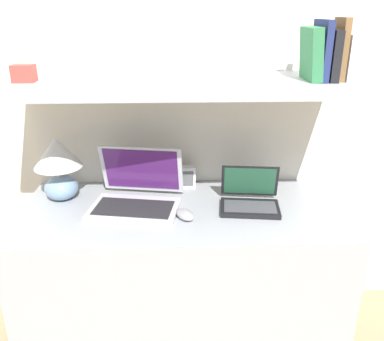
{
  "coord_description": "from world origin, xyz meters",
  "views": [
    {
      "loc": [
        -0.02,
        -1.28,
        1.56
      ],
      "look_at": [
        0.04,
        0.31,
        0.92
      ],
      "focal_mm": 38.0,
      "sensor_mm": 36.0,
      "label": 1
    }
  ],
  "objects_px": {
    "book_white": "(346,57)",
    "book_navy": "(321,50)",
    "table_lamp": "(58,163)",
    "router_box": "(184,177)",
    "book_brown": "(340,49)",
    "shelf_gadget": "(24,73)",
    "book_black": "(330,55)",
    "laptop_small": "(250,199)",
    "book_green": "(311,54)",
    "computer_mouse": "(185,214)",
    "laptop_large": "(137,195)"
  },
  "relations": [
    {
      "from": "computer_mouse",
      "to": "book_white",
      "type": "xyz_separation_m",
      "value": [
        0.66,
        0.16,
        0.62
      ]
    },
    {
      "from": "book_brown",
      "to": "shelf_gadget",
      "type": "relative_size",
      "value": 2.86
    },
    {
      "from": "book_black",
      "to": "shelf_gadget",
      "type": "bearing_deg",
      "value": 180.0
    },
    {
      "from": "book_brown",
      "to": "book_black",
      "type": "distance_m",
      "value": 0.04
    },
    {
      "from": "book_green",
      "to": "shelf_gadget",
      "type": "distance_m",
      "value": 1.15
    },
    {
      "from": "computer_mouse",
      "to": "book_green",
      "type": "xyz_separation_m",
      "value": [
        0.51,
        0.16,
        0.63
      ]
    },
    {
      "from": "book_white",
      "to": "table_lamp",
      "type": "bearing_deg",
      "value": 177.45
    },
    {
      "from": "book_navy",
      "to": "shelf_gadget",
      "type": "xyz_separation_m",
      "value": [
        -1.19,
        0.0,
        -0.08
      ]
    },
    {
      "from": "computer_mouse",
      "to": "router_box",
      "type": "distance_m",
      "value": 0.32
    },
    {
      "from": "laptop_small",
      "to": "book_white",
      "type": "height_order",
      "value": "book_white"
    },
    {
      "from": "laptop_large",
      "to": "book_black",
      "type": "relative_size",
      "value": 2.13
    },
    {
      "from": "book_black",
      "to": "shelf_gadget",
      "type": "height_order",
      "value": "book_black"
    },
    {
      "from": "laptop_large",
      "to": "book_green",
      "type": "xyz_separation_m",
      "value": [
        0.72,
        0.03,
        0.59
      ]
    },
    {
      "from": "book_white",
      "to": "book_navy",
      "type": "height_order",
      "value": "book_navy"
    },
    {
      "from": "book_navy",
      "to": "shelf_gadget",
      "type": "distance_m",
      "value": 1.19
    },
    {
      "from": "book_black",
      "to": "shelf_gadget",
      "type": "xyz_separation_m",
      "value": [
        -1.22,
        0.0,
        -0.06
      ]
    },
    {
      "from": "router_box",
      "to": "book_navy",
      "type": "xyz_separation_m",
      "value": [
        0.55,
        -0.16,
        0.61
      ]
    },
    {
      "from": "laptop_small",
      "to": "book_navy",
      "type": "distance_m",
      "value": 0.68
    },
    {
      "from": "book_white",
      "to": "book_black",
      "type": "xyz_separation_m",
      "value": [
        -0.06,
        0.0,
        0.01
      ]
    },
    {
      "from": "book_green",
      "to": "laptop_large",
      "type": "bearing_deg",
      "value": -177.25
    },
    {
      "from": "book_black",
      "to": "book_green",
      "type": "height_order",
      "value": "book_green"
    },
    {
      "from": "book_brown",
      "to": "shelf_gadget",
      "type": "xyz_separation_m",
      "value": [
        -1.26,
        0.0,
        -0.09
      ]
    },
    {
      "from": "laptop_large",
      "to": "book_black",
      "type": "distance_m",
      "value": 0.99
    },
    {
      "from": "book_black",
      "to": "laptop_small",
      "type": "bearing_deg",
      "value": -168.23
    },
    {
      "from": "computer_mouse",
      "to": "book_brown",
      "type": "relative_size",
      "value": 0.52
    },
    {
      "from": "table_lamp",
      "to": "book_navy",
      "type": "xyz_separation_m",
      "value": [
        1.11,
        -0.05,
        0.49
      ]
    },
    {
      "from": "book_white",
      "to": "book_brown",
      "type": "bearing_deg",
      "value": 180.0
    },
    {
      "from": "computer_mouse",
      "to": "book_navy",
      "type": "relative_size",
      "value": 0.54
    },
    {
      "from": "table_lamp",
      "to": "router_box",
      "type": "height_order",
      "value": "table_lamp"
    },
    {
      "from": "laptop_large",
      "to": "computer_mouse",
      "type": "distance_m",
      "value": 0.24
    },
    {
      "from": "book_black",
      "to": "book_navy",
      "type": "bearing_deg",
      "value": 180.0
    },
    {
      "from": "laptop_small",
      "to": "router_box",
      "type": "height_order",
      "value": "laptop_small"
    },
    {
      "from": "table_lamp",
      "to": "book_brown",
      "type": "bearing_deg",
      "value": -2.61
    },
    {
      "from": "laptop_small",
      "to": "table_lamp",
      "type": "bearing_deg",
      "value": 172.13
    },
    {
      "from": "computer_mouse",
      "to": "book_white",
      "type": "distance_m",
      "value": 0.91
    },
    {
      "from": "computer_mouse",
      "to": "book_green",
      "type": "relative_size",
      "value": 0.6
    },
    {
      "from": "computer_mouse",
      "to": "router_box",
      "type": "bearing_deg",
      "value": 89.46
    },
    {
      "from": "book_white",
      "to": "book_brown",
      "type": "xyz_separation_m",
      "value": [
        -0.03,
        0.0,
        0.03
      ]
    },
    {
      "from": "book_brown",
      "to": "book_green",
      "type": "height_order",
      "value": "book_brown"
    },
    {
      "from": "table_lamp",
      "to": "router_box",
      "type": "relative_size",
      "value": 2.63
    },
    {
      "from": "laptop_large",
      "to": "laptop_small",
      "type": "bearing_deg",
      "value": -3.28
    },
    {
      "from": "router_box",
      "to": "book_black",
      "type": "bearing_deg",
      "value": -15.58
    },
    {
      "from": "router_box",
      "to": "book_brown",
      "type": "xyz_separation_m",
      "value": [
        0.62,
        -0.16,
        0.61
      ]
    },
    {
      "from": "book_navy",
      "to": "laptop_large",
      "type": "bearing_deg",
      "value": -177.39
    },
    {
      "from": "router_box",
      "to": "shelf_gadget",
      "type": "height_order",
      "value": "shelf_gadget"
    },
    {
      "from": "book_green",
      "to": "shelf_gadget",
      "type": "xyz_separation_m",
      "value": [
        -1.15,
        -0.0,
        -0.07
      ]
    },
    {
      "from": "book_white",
      "to": "laptop_small",
      "type": "bearing_deg",
      "value": -170.26
    },
    {
      "from": "book_black",
      "to": "book_green",
      "type": "xyz_separation_m",
      "value": [
        -0.08,
        0.0,
        0.0
      ]
    },
    {
      "from": "book_white",
      "to": "shelf_gadget",
      "type": "relative_size",
      "value": 2.13
    },
    {
      "from": "book_white",
      "to": "book_navy",
      "type": "xyz_separation_m",
      "value": [
        -0.1,
        0.0,
        0.03
      ]
    }
  ]
}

